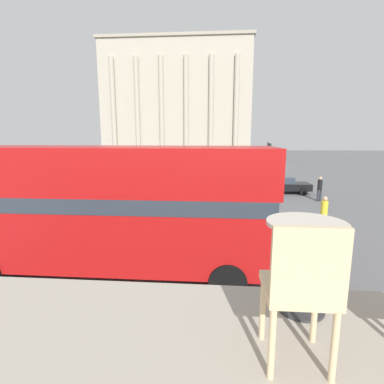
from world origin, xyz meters
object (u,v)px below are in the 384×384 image
object	(u,v)px
traffic_light_near	(75,184)
car_white	(174,203)
pedestrian_black	(320,187)
pedestrian_olive	(124,173)
pedestrian_yellow	(324,211)
cafe_dining_table	(305,246)
traffic_light_far	(268,158)
double_decker_bus	(113,207)
cafe_chair_0	(301,287)
car_black	(283,185)
traffic_light_mid	(206,172)
plaza_building_left	(179,104)
pedestrian_white	(141,195)

from	to	relation	value
traffic_light_near	car_white	size ratio (longest dim) A/B	0.92
traffic_light_near	pedestrian_black	size ratio (longest dim) A/B	2.18
pedestrian_olive	pedestrian_yellow	size ratio (longest dim) A/B	0.91
cafe_dining_table	traffic_light_near	size ratio (longest dim) A/B	0.19
traffic_light_far	car_white	world-z (taller)	traffic_light_far
cafe_dining_table	pedestrian_yellow	xyz separation A→B (m)	(4.56, 12.28, -2.74)
double_decker_bus	cafe_chair_0	distance (m)	8.40
traffic_light_far	pedestrian_olive	xyz separation A→B (m)	(-13.83, 1.80, -1.73)
car_black	pedestrian_olive	world-z (taller)	pedestrian_olive
cafe_dining_table	traffic_light_near	xyz separation A→B (m)	(-6.83, 10.25, -1.24)
pedestrian_black	traffic_light_near	bearing A→B (deg)	-166.34
cafe_dining_table	pedestrian_olive	xyz separation A→B (m)	(-9.87, 26.99, -2.85)
cafe_dining_table	traffic_light_far	world-z (taller)	traffic_light_far
traffic_light_mid	car_black	distance (m)	7.34
double_decker_bus	plaza_building_left	xyz separation A→B (m)	(-4.42, 52.85, 8.66)
traffic_light_near	car_black	distance (m)	16.87
car_white	pedestrian_olive	distance (m)	13.87
double_decker_bus	traffic_light_near	xyz separation A→B (m)	(-2.89, 3.47, 0.13)
cafe_dining_table	pedestrian_black	xyz separation A→B (m)	(6.69, 19.39, -2.73)
pedestrian_white	cafe_dining_table	bearing A→B (deg)	-84.72
car_black	pedestrian_yellow	xyz separation A→B (m)	(-0.19, -10.10, 0.31)
cafe_chair_0	car_black	xyz separation A→B (m)	(4.94, 23.00, -3.03)
traffic_light_near	pedestrian_white	size ratio (longest dim) A/B	2.11
plaza_building_left	traffic_light_near	size ratio (longest dim) A/B	7.29
double_decker_bus	pedestrian_black	distance (m)	16.55
pedestrian_olive	pedestrian_black	size ratio (longest dim) A/B	0.90
cafe_chair_0	traffic_light_mid	distance (m)	19.29
cafe_chair_0	pedestrian_yellow	xyz separation A→B (m)	(4.75, 12.89, -2.73)
pedestrian_black	pedestrian_yellow	world-z (taller)	pedestrian_black
cafe_chair_0	pedestrian_white	distance (m)	17.07
pedestrian_olive	pedestrian_yellow	xyz separation A→B (m)	(14.43, -14.71, 0.10)
cafe_chair_0	pedestrian_olive	bearing A→B (deg)	108.98
cafe_chair_0	car_white	bearing A→B (deg)	100.36
pedestrian_black	car_black	bearing A→B (deg)	102.64
plaza_building_left	pedestrian_black	world-z (taller)	plaza_building_left
traffic_light_mid	cafe_chair_0	bearing A→B (deg)	-86.48
traffic_light_mid	traffic_light_far	xyz separation A→B (m)	(5.34, 6.63, 0.52)
traffic_light_far	pedestrian_black	world-z (taller)	traffic_light_far
cafe_chair_0	traffic_light_near	distance (m)	12.79
car_black	pedestrian_yellow	distance (m)	10.11
cafe_dining_table	car_white	xyz separation A→B (m)	(-3.12, 14.88, -3.05)
traffic_light_mid	pedestrian_white	bearing A→B (deg)	-141.45
traffic_light_near	pedestrian_white	xyz separation A→B (m)	(1.55, 5.21, -1.46)
car_white	pedestrian_yellow	world-z (taller)	pedestrian_yellow
double_decker_bus	car_black	size ratio (longest dim) A/B	2.39
car_white	pedestrian_black	xyz separation A→B (m)	(9.81, 4.51, 0.32)
plaza_building_left	car_black	xyz separation A→B (m)	(13.10, -37.24, -10.35)
cafe_chair_0	traffic_light_far	distance (m)	26.17
cafe_dining_table	pedestrian_yellow	size ratio (longest dim) A/B	0.42
cafe_dining_table	plaza_building_left	bearing A→B (deg)	97.98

